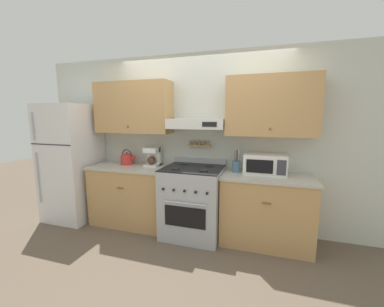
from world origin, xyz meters
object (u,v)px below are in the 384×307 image
Objects in this scene: utensil_crock at (236,166)px; tea_kettle at (127,158)px; coffee_maker at (153,157)px; stove_range at (193,201)px; refrigerator at (72,162)px; microwave at (265,164)px.

tea_kettle is at bearing -180.00° from utensil_crock.
stove_range is at bearing -15.73° from coffee_maker.
stove_range is 0.92m from coffee_maker.
refrigerator is 1.36m from coffee_maker.
refrigerator is 3.43× the size of microwave.
tea_kettle reaches higher than stove_range.
coffee_maker reaches higher than stove_range.
stove_range is at bearing -168.33° from microwave.
utensil_crock is (1.70, 0.00, -0.01)m from tea_kettle.
microwave reaches higher than tea_kettle.
stove_range is 0.56× the size of refrigerator.
utensil_crock reaches higher than coffee_maker.
tea_kettle is 1.70m from utensil_crock.
tea_kettle is 0.88× the size of coffee_maker.
microwave is 0.37m from utensil_crock.
refrigerator is 7.43× the size of tea_kettle.
microwave is (1.64, -0.01, -0.01)m from coffee_maker.
tea_kettle is at bearing -179.51° from microwave.
coffee_maker reaches higher than microwave.
utensil_crock is at bearing 4.24° from refrigerator.
stove_range is 3.69× the size of coffee_maker.
microwave is 1.77× the size of utensil_crock.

